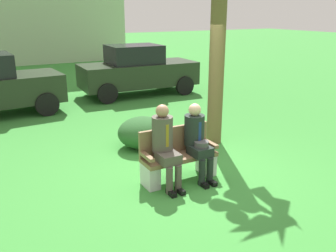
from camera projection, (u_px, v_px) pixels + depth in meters
ground_plane at (192, 172)px, 6.50m from camera, size 80.00×80.00×0.00m
park_bench at (178, 157)px, 6.15m from camera, size 1.30×0.44×0.90m
seated_man_left at (165, 142)px, 5.80m from camera, size 0.34×0.72×1.36m
seated_man_right at (197, 138)px, 6.08m from camera, size 0.34×0.72×1.30m
shrub_near_bench at (142, 132)px, 7.61m from camera, size 1.04×0.96×0.65m
parked_car_far at (138, 70)px, 12.25m from camera, size 3.95×1.82×1.68m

